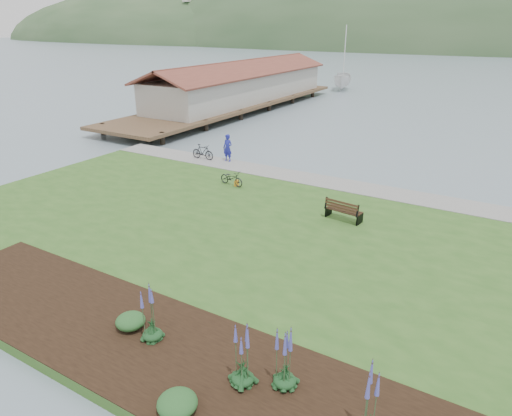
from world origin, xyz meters
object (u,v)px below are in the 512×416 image
(park_bench, at_px, (343,210))
(bicycle_a, at_px, (232,178))
(sailboat, at_px, (342,90))
(person, at_px, (228,146))

(park_bench, xyz_separation_m, bicycle_a, (-7.51, 1.54, -0.10))
(bicycle_a, bearing_deg, park_bench, -92.76)
(sailboat, bearing_deg, bicycle_a, -92.67)
(bicycle_a, height_order, sailboat, sailboat)
(person, xyz_separation_m, sailboat, (-7.32, 41.13, -1.51))
(park_bench, relative_size, bicycle_a, 1.09)
(park_bench, distance_m, sailboat, 49.99)
(person, xyz_separation_m, bicycle_a, (2.99, -4.02, -0.67))
(bicycle_a, xyz_separation_m, sailboat, (-10.31, 45.15, -0.84))
(park_bench, relative_size, sailboat, 0.06)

